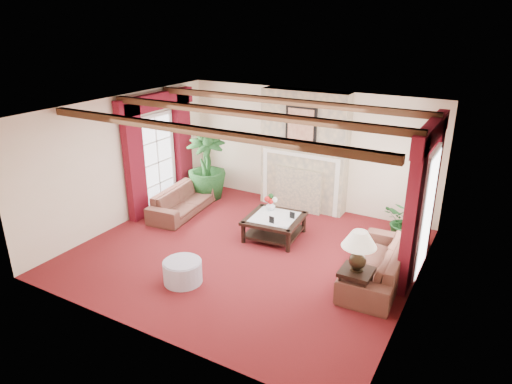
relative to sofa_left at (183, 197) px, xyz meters
The scene contains 23 objects.
floor 2.42m from the sofa_left, 22.36° to the right, with size 6.00×6.00×0.00m, color #4F0E11.
ceiling 3.33m from the sofa_left, 22.36° to the right, with size 6.00×6.00×0.00m, color white.
back_wall 3.04m from the sofa_left, 39.77° to the left, with size 6.00×0.02×2.70m, color beige.
left_wall 1.55m from the sofa_left, 130.92° to the right, with size 0.02×5.50×2.70m, color beige.
right_wall 5.38m from the sofa_left, ahead, with size 0.02×5.50×2.70m, color beige.
ceiling_beams 3.29m from the sofa_left, 22.36° to the right, with size 6.00×3.00×0.12m, color #3D2313, non-canonical shape.
fireplace 3.60m from the sofa_left, 36.56° to the left, with size 2.00×0.52×2.70m, color tan, non-canonical shape.
french_door_left 1.91m from the sofa_left, behind, with size 0.10×1.10×2.16m, color white, non-canonical shape.
french_door_right 5.47m from the sofa_left, ahead, with size 0.10×1.10×2.16m, color white, non-canonical shape.
curtains_left 2.27m from the sofa_left, behind, with size 0.20×2.40×2.55m, color #540B18, non-canonical shape.
curtains_right 5.52m from the sofa_left, ahead, with size 0.20×2.40×2.55m, color #540B18, non-canonical shape.
sofa_left is the anchor object (origin of this frame).
sofa_right 4.65m from the sofa_left, ahead, with size 0.72×2.16×0.84m, color #370F16.
potted_palm 1.01m from the sofa_left, 92.09° to the left, with size 1.52×1.91×0.94m, color black.
small_plant 4.80m from the sofa_left, 11.69° to the left, with size 1.06×1.11×0.68m, color black.
coffee_table 2.38m from the sofa_left, ahead, with size 1.07×1.07×0.44m, color black, non-canonical shape.
side_table 4.73m from the sofa_left, 18.17° to the right, with size 0.48×0.48×0.57m, color black, non-canonical shape.
ottoman 2.95m from the sofa_left, 52.18° to the right, with size 0.65×0.65×0.38m, color #9D9AAF.
table_lamp 4.76m from the sofa_left, 18.17° to the right, with size 0.53×0.53×0.67m, color black, non-canonical shape.
flower_vase 2.15m from the sofa_left, ahead, with size 0.22×0.23×0.19m, color silver.
book 2.64m from the sofa_left, ahead, with size 0.20×0.08×0.27m, color black.
photo_frame_a 2.50m from the sofa_left, ahead, with size 0.11×0.02×0.15m, color black, non-canonical shape.
photo_frame_b 2.72m from the sofa_left, ahead, with size 0.11×0.02×0.14m, color black, non-canonical shape.
Camera 1 is at (3.92, -6.57, 4.18)m, focal length 32.00 mm.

